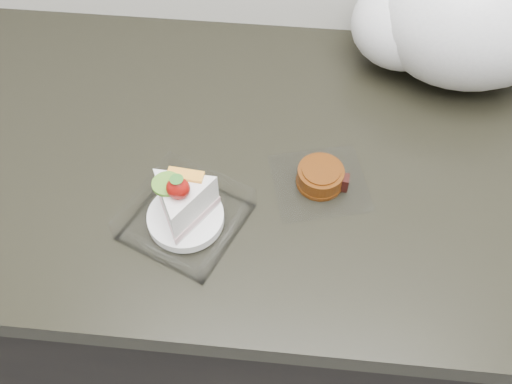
{
  "coord_description": "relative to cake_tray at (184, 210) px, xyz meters",
  "views": [
    {
      "loc": [
        -0.07,
        1.12,
        1.58
      ],
      "look_at": [
        -0.12,
        1.58,
        0.94
      ],
      "focal_mm": 40.0,
      "sensor_mm": 36.0,
      "label": 1
    }
  ],
  "objects": [
    {
      "name": "counter",
      "position": [
        0.22,
        0.14,
        -0.48
      ],
      "size": [
        2.04,
        0.64,
        0.9
      ],
      "color": "black",
      "rests_on": "ground"
    },
    {
      "name": "mooncake_wrap",
      "position": [
        0.19,
        0.09,
        -0.02
      ],
      "size": [
        0.17,
        0.16,
        0.03
      ],
      "rotation": [
        0.0,
        0.0,
        0.43
      ],
      "color": "white",
      "rests_on": "counter"
    },
    {
      "name": "plastic_bag",
      "position": [
        0.39,
        0.36,
        0.08
      ],
      "size": [
        0.37,
        0.27,
        0.28
      ],
      "rotation": [
        0.0,
        0.0,
        0.13
      ],
      "color": "white",
      "rests_on": "counter"
    },
    {
      "name": "cake_tray",
      "position": [
        0.0,
        0.0,
        0.0
      ],
      "size": [
        0.19,
        0.19,
        0.12
      ],
      "rotation": [
        0.0,
        0.0,
        -0.41
      ],
      "color": "white",
      "rests_on": "counter"
    }
  ]
}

